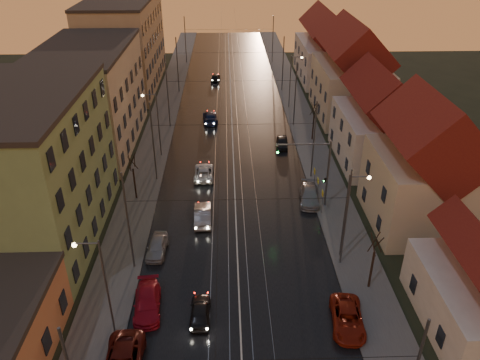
{
  "coord_description": "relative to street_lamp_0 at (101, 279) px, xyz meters",
  "views": [
    {
      "loc": [
        -0.76,
        -21.59,
        25.4
      ],
      "look_at": [
        0.47,
        18.29,
        3.0
      ],
      "focal_mm": 35.0,
      "sensor_mm": 36.0,
      "label": 1
    }
  ],
  "objects": [
    {
      "name": "road",
      "position": [
        9.1,
        38.0,
        -4.87
      ],
      "size": [
        16.0,
        120.0,
        0.04
      ],
      "primitive_type": "cube",
      "color": "black",
      "rests_on": "ground"
    },
    {
      "name": "catenary_pole_r_5",
      "position": [
        17.7,
        70.0,
        -0.39
      ],
      "size": [
        0.16,
        0.16,
        9.0
      ],
      "primitive_type": "cylinder",
      "color": "#595B60",
      "rests_on": "ground"
    },
    {
      "name": "tram_rail_3",
      "position": [
        11.3,
        38.0,
        -4.83
      ],
      "size": [
        0.06,
        120.0,
        0.03
      ],
      "primitive_type": "cube",
      "color": "gray",
      "rests_on": "road"
    },
    {
      "name": "bare_tree_2",
      "position": [
        19.51,
        32.0,
        -2.4
      ],
      "size": [
        1.09,
        1.09,
        5.11
      ],
      "color": "black",
      "rests_on": "ground"
    },
    {
      "name": "tram_rail_0",
      "position": [
        6.9,
        38.0,
        -4.83
      ],
      "size": [
        0.06,
        120.0,
        0.03
      ],
      "primitive_type": "cube",
      "color": "gray",
      "rests_on": "road"
    },
    {
      "name": "street_lamp_0",
      "position": [
        0.0,
        0.0,
        0.0
      ],
      "size": [
        1.75,
        0.32,
        8.0
      ],
      "color": "#595B60",
      "rests_on": "ground"
    },
    {
      "name": "apartment_left_2",
      "position": [
        -8.4,
        32.0,
        1.11
      ],
      "size": [
        10.0,
        20.0,
        12.0
      ],
      "primitive_type": "cube",
      "color": "#B3A78A",
      "rests_on": "ground"
    },
    {
      "name": "street_lamp_2",
      "position": [
        0.0,
        28.0,
        0.0
      ],
      "size": [
        1.75,
        0.32,
        8.0
      ],
      "color": "#595B60",
      "rests_on": "ground"
    },
    {
      "name": "street_lamp_3",
      "position": [
        18.21,
        44.0,
        0.0
      ],
      "size": [
        1.75,
        0.32,
        8.0
      ],
      "color": "#595B60",
      "rests_on": "ground"
    },
    {
      "name": "sidewalk_right",
      "position": [
        19.1,
        38.0,
        -4.81
      ],
      "size": [
        4.0,
        120.0,
        0.15
      ],
      "primitive_type": "cube",
      "color": "#4C4C4C",
      "rests_on": "ground"
    },
    {
      "name": "traffic_light_mast",
      "position": [
        17.1,
        16.0,
        -0.29
      ],
      "size": [
        5.3,
        0.32,
        7.2
      ],
      "color": "#595B60",
      "rests_on": "ground"
    },
    {
      "name": "catenary_pole_r_4",
      "position": [
        17.7,
        52.0,
        -0.39
      ],
      "size": [
        0.16,
        0.16,
        9.0
      ],
      "primitive_type": "cylinder",
      "color": "#595B60",
      "rests_on": "ground"
    },
    {
      "name": "parked_right_2",
      "position": [
        15.3,
        30.04,
        -4.26
      ],
      "size": [
        1.82,
        3.78,
        1.24
      ],
      "primitive_type": "imported",
      "rotation": [
        0.0,
        0.0,
        -0.1
      ],
      "color": "black",
      "rests_on": "ground"
    },
    {
      "name": "catenary_pole_l_5",
      "position": [
        0.5,
        70.0,
        -0.39
      ],
      "size": [
        0.16,
        0.16,
        9.0
      ],
      "primitive_type": "cylinder",
      "color": "#595B60",
      "rests_on": "ground"
    },
    {
      "name": "street_lamp_1",
      "position": [
        18.21,
        8.0,
        0.0
      ],
      "size": [
        1.75,
        0.32,
        8.0
      ],
      "color": "#595B60",
      "rests_on": "ground"
    },
    {
      "name": "catenary_pole_l_1",
      "position": [
        0.5,
        7.0,
        -0.39
      ],
      "size": [
        0.16,
        0.16,
        9.0
      ],
      "primitive_type": "cylinder",
      "color": "#595B60",
      "rests_on": "ground"
    },
    {
      "name": "parked_left_3",
      "position": [
        2.18,
        8.98,
        -4.22
      ],
      "size": [
        1.79,
        3.98,
        1.33
      ],
      "primitive_type": "imported",
      "rotation": [
        0.0,
        0.0,
        -0.06
      ],
      "color": "#9D9DA2",
      "rests_on": "ground"
    },
    {
      "name": "driving_car_2",
      "position": [
        5.73,
        22.45,
        -4.25
      ],
      "size": [
        2.12,
        4.57,
        1.27
      ],
      "primitive_type": "imported",
      "rotation": [
        0.0,
        0.0,
        3.15
      ],
      "color": "silver",
      "rests_on": "ground"
    },
    {
      "name": "driving_car_0",
      "position": [
        6.24,
        1.26,
        -4.27
      ],
      "size": [
        1.48,
        3.61,
        1.23
      ],
      "primitive_type": "imported",
      "rotation": [
        0.0,
        0.0,
        3.13
      ],
      "color": "black",
      "rests_on": "ground"
    },
    {
      "name": "house_right_2",
      "position": [
        26.1,
        26.0,
        -0.24
      ],
      "size": [
        9.18,
        12.24,
        9.2
      ],
      "color": "beige",
      "rests_on": "ground"
    },
    {
      "name": "driving_car_1",
      "position": [
        5.93,
        13.71,
        -4.15
      ],
      "size": [
        1.74,
        4.52,
        1.47
      ],
      "primitive_type": "imported",
      "rotation": [
        0.0,
        0.0,
        3.18
      ],
      "color": "gray",
      "rests_on": "ground"
    },
    {
      "name": "house_right_4",
      "position": [
        26.1,
        59.0,
        0.16
      ],
      "size": [
        9.18,
        16.32,
        10.0
      ],
      "color": "beige",
      "rests_on": "ground"
    },
    {
      "name": "catenary_pole_l_2",
      "position": [
        0.5,
        22.0,
        -0.39
      ],
      "size": [
        0.16,
        0.16,
        9.0
      ],
      "primitive_type": "cylinder",
      "color": "#595B60",
      "rests_on": "ground"
    },
    {
      "name": "apartment_left_3",
      "position": [
        -8.4,
        56.0,
        2.11
      ],
      "size": [
        10.0,
        24.0,
        14.0
      ],
      "primitive_type": "cube",
      "color": "#9D8365",
      "rests_on": "ground"
    },
    {
      "name": "catenary_pole_l_4",
      "position": [
        0.5,
        52.0,
        -0.39
      ],
      "size": [
        0.16,
        0.16,
        9.0
      ],
      "primitive_type": "cylinder",
      "color": "#595B60",
      "rests_on": "ground"
    },
    {
      "name": "tram_rail_1",
      "position": [
        8.33,
        38.0,
        -4.83
      ],
      "size": [
        0.06,
        120.0,
        0.03
      ],
      "primitive_type": "cube",
      "color": "gray",
      "rests_on": "road"
    },
    {
      "name": "driving_car_4",
      "position": [
        6.49,
        57.98,
        -4.27
      ],
      "size": [
        1.83,
        3.76,
        1.24
      ],
      "primitive_type": "imported",
      "rotation": [
        0.0,
        0.0,
        3.04
      ],
      "color": "black",
      "rests_on": "ground"
    },
    {
      "name": "catenary_pole_r_1",
      "position": [
        17.7,
        7.0,
        -0.39
      ],
      "size": [
        0.16,
        0.16,
        9.0
      ],
      "primitive_type": "cylinder",
      "color": "#595B60",
      "rests_on": "ground"
    },
    {
      "name": "apartment_left_1",
      "position": [
        -8.4,
        12.0,
        1.61
      ],
      "size": [
        10.0,
        18.0,
        13.0
      ],
      "primitive_type": "cube",
      "color": "#6F8E5A",
      "rests_on": "ground"
    },
    {
      "name": "bare_tree_0",
      "position": [
        -1.09,
        18.0,
        -2.4
      ],
      "size": [
        1.09,
        1.09,
        5.11
      ],
      "color": "black",
      "rests_on": "ground"
    },
    {
      "name": "catenary_pole_r_3",
      "position": [
        17.7,
        37.0,
        -0.39
      ],
      "size": [
        0.16,
        0.16,
        9.0
      ],
      "primitive_type": "cylinder",
      "color": "#595B60",
      "rests_on": "ground"
    },
    {
      "name": "ground",
      "position": [
        9.1,
        -2.0,
        -4.89
      ],
      "size": [
        160.0,
        160.0,
        0.0
      ],
      "primitive_type": "plane",
      "color": "black",
      "rests_on": "ground"
    },
    {
      "name": "parked_right_1",
      "position": [
        16.7,
        16.96,
        -4.2
      ],
      "size": [
        2.5,
        4.95,
        1.38
      ],
      "primitive_type": "imported",
      "rotation": [
        0.0,
        0.0,
        -0.12
      ],
      "color": "#949499",
      "rests_on": "ground"
    },
    {
      "name": "sidewalk_left",
      "position": [
        -0.9,
        38.0,
        -4.81
      ],
      "size": [
        4.0,
        120.0,
        0.15
      ],
      "primitive_type": "cube",
      "color": "#4C4C4C",
      "rests_on": "ground"
    },
    {
      "name": "tram_rail_2",
      "position": [
        9.87,
        38.0,
        -4.83
      ],
      "size": [
        0.06,
        120.0,
        0.03
      ],
      "primitive_type": "cube",
      "color": "gray",
      "rests_on": "road"
    },
    {
      "name": "parked_right_0",
      "position": [
        16.7,
        0.22,
        -4.23
      ],
      "size": [
        2.68,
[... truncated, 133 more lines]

